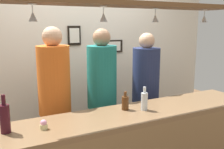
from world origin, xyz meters
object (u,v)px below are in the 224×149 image
(bottle_wine_dark_red, at_px, (5,118))
(person_right_navy_shirt, at_px, (146,86))
(picture_frame_crest, at_px, (74,36))
(bottle_beer_brown_stubby, at_px, (125,103))
(picture_frame_lower_pair, at_px, (113,46))
(bottle_soda_clear, at_px, (144,101))
(person_left_orange_shirt, at_px, (55,93))
(person_middle_teal_shirt, at_px, (102,88))
(cupcake, at_px, (44,125))

(bottle_wine_dark_red, bearing_deg, person_right_navy_shirt, 19.58)
(picture_frame_crest, bearing_deg, bottle_beer_brown_stubby, -88.23)
(picture_frame_lower_pair, bearing_deg, bottle_soda_clear, -106.01)
(person_left_orange_shirt, bearing_deg, bottle_beer_brown_stubby, -46.12)
(person_middle_teal_shirt, bearing_deg, picture_frame_crest, 94.37)
(bottle_wine_dark_red, distance_m, picture_frame_crest, 1.80)
(cupcake, height_order, picture_frame_crest, picture_frame_crest)
(picture_frame_crest, bearing_deg, person_right_navy_shirt, -48.17)
(person_right_navy_shirt, relative_size, picture_frame_lower_pair, 5.56)
(cupcake, bearing_deg, bottle_wine_dark_red, 166.94)
(person_middle_teal_shirt, xyz_separation_m, bottle_soda_clear, (0.14, -0.65, 0.00))
(person_middle_teal_shirt, bearing_deg, cupcake, -140.93)
(person_middle_teal_shirt, bearing_deg, person_left_orange_shirt, 180.00)
(bottle_wine_dark_red, xyz_separation_m, bottle_soda_clear, (1.24, -0.05, -0.03))
(cupcake, distance_m, picture_frame_lower_pair, 2.03)
(person_left_orange_shirt, relative_size, picture_frame_crest, 6.72)
(person_left_orange_shirt, relative_size, cupcake, 22.41)
(picture_frame_lower_pair, bearing_deg, bottle_wine_dark_red, -140.45)
(person_right_navy_shirt, xyz_separation_m, bottle_wine_dark_red, (-1.71, -0.61, 0.07))
(bottle_soda_clear, bearing_deg, person_left_orange_shirt, 136.72)
(person_left_orange_shirt, xyz_separation_m, bottle_beer_brown_stubby, (0.54, -0.56, -0.03))
(person_middle_teal_shirt, relative_size, picture_frame_lower_pair, 5.75)
(bottle_soda_clear, bearing_deg, person_middle_teal_shirt, 102.07)
(person_left_orange_shirt, distance_m, bottle_beer_brown_stubby, 0.78)
(person_right_navy_shirt, height_order, bottle_soda_clear, person_right_navy_shirt)
(bottle_wine_dark_red, bearing_deg, person_middle_teal_shirt, 28.96)
(bottle_soda_clear, bearing_deg, cupcake, -178.93)
(person_middle_teal_shirt, bearing_deg, bottle_soda_clear, -77.93)
(person_middle_teal_shirt, bearing_deg, person_right_navy_shirt, -0.00)
(person_left_orange_shirt, height_order, person_middle_teal_shirt, person_left_orange_shirt)
(person_middle_teal_shirt, bearing_deg, bottle_wine_dark_red, -151.04)
(person_middle_teal_shirt, height_order, picture_frame_crest, picture_frame_crest)
(bottle_beer_brown_stubby, xyz_separation_m, picture_frame_lower_pair, (0.56, 1.31, 0.43))
(person_middle_teal_shirt, relative_size, person_right_navy_shirt, 1.03)
(picture_frame_crest, bearing_deg, bottle_wine_dark_red, -127.57)
(person_right_navy_shirt, relative_size, bottle_wine_dark_red, 5.56)
(person_left_orange_shirt, height_order, bottle_soda_clear, person_left_orange_shirt)
(person_left_orange_shirt, height_order, bottle_wine_dark_red, person_left_orange_shirt)
(person_left_orange_shirt, height_order, bottle_beer_brown_stubby, person_left_orange_shirt)
(bottle_soda_clear, relative_size, picture_frame_crest, 0.88)
(bottle_beer_brown_stubby, relative_size, cupcake, 2.31)
(person_left_orange_shirt, distance_m, picture_frame_crest, 1.06)
(bottle_wine_dark_red, distance_m, bottle_soda_clear, 1.24)
(cupcake, bearing_deg, bottle_beer_brown_stubby, 7.93)
(person_middle_teal_shirt, relative_size, picture_frame_crest, 6.63)
(picture_frame_crest, bearing_deg, picture_frame_lower_pair, 0.00)
(person_middle_teal_shirt, height_order, cupcake, person_middle_teal_shirt)
(person_left_orange_shirt, relative_size, bottle_soda_clear, 7.60)
(bottle_wine_dark_red, bearing_deg, picture_frame_lower_pair, 39.55)
(picture_frame_lower_pair, bearing_deg, person_left_orange_shirt, -145.72)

